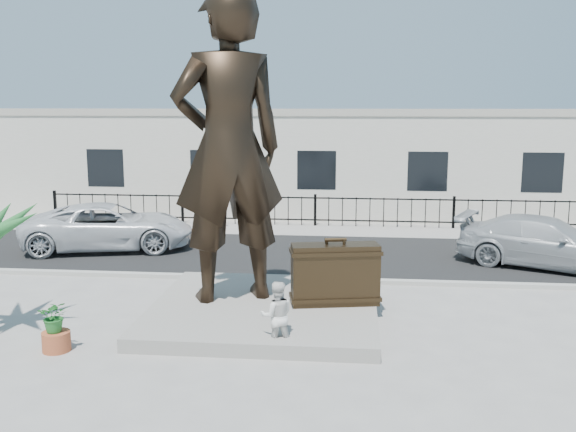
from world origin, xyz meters
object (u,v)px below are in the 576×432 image
at_px(suitcase, 335,274).
at_px(tourist, 277,316).
at_px(statue, 228,148).
at_px(car_white, 109,226).

bearing_deg(suitcase, tourist, -127.72).
bearing_deg(tourist, statue, -72.31).
bearing_deg(statue, tourist, 95.80).
xyz_separation_m(suitcase, tourist, (-1.10, -2.20, -0.30)).
xyz_separation_m(statue, tourist, (1.41, -2.42, -3.19)).
distance_m(statue, car_white, 8.62).
bearing_deg(suitcase, statue, 163.92).
xyz_separation_m(statue, suitcase, (2.51, -0.21, -2.89)).
bearing_deg(car_white, tourist, -154.57).
xyz_separation_m(statue, car_white, (-5.36, 5.99, -3.11)).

